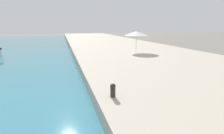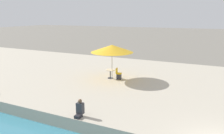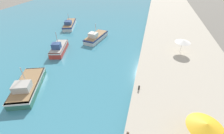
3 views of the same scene
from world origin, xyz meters
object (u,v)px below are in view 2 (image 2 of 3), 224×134
object	(u,v)px
cafe_table	(110,72)
person_at_quay	(80,109)
cafe_chair_left	(119,75)
cafe_umbrella_pink	(112,49)

from	to	relation	value
cafe_table	person_at_quay	size ratio (longest dim) A/B	0.85
cafe_chair_left	cafe_table	bearing A→B (deg)	-90.00
cafe_umbrella_pink	person_at_quay	distance (m)	7.37
cafe_table	cafe_chair_left	size ratio (longest dim) A/B	0.88
cafe_table	cafe_chair_left	bearing A→B (deg)	-83.44
person_at_quay	cafe_table	bearing A→B (deg)	13.21
cafe_umbrella_pink	cafe_chair_left	world-z (taller)	cafe_umbrella_pink
cafe_umbrella_pink	cafe_table	world-z (taller)	cafe_umbrella_pink
cafe_table	person_at_quay	xyz separation A→B (m)	(-6.99, -1.64, -0.12)
cafe_umbrella_pink	person_at_quay	size ratio (longest dim) A/B	3.60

